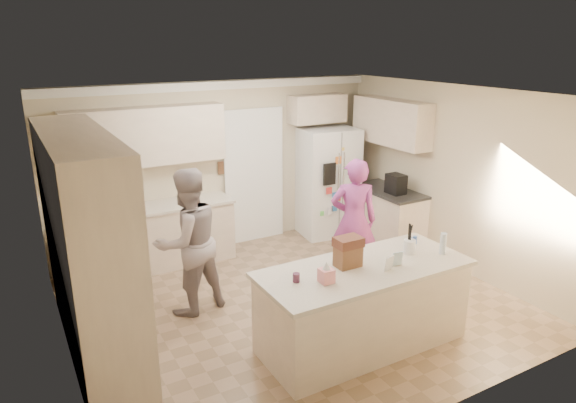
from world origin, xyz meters
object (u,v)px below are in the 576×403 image
tissue_box (326,276)px  teen_boy (188,242)px  teen_girl (354,221)px  refrigerator (328,182)px  utensil_crock (409,246)px  island_base (363,308)px  coffee_maker (396,184)px  dollhouse_body (348,256)px

tissue_box → teen_boy: 1.92m
teen_girl → refrigerator: bearing=-83.9°
utensil_crock → teen_boy: (-2.00, 1.59, -0.11)m
utensil_crock → tissue_box: (-1.20, -0.15, -0.00)m
teen_boy → teen_girl: (2.21, -0.28, -0.04)m
utensil_crock → tissue_box: bearing=-172.9°
utensil_crock → teen_girl: bearing=80.9°
utensil_crock → teen_girl: (0.21, 1.31, -0.14)m
teen_boy → refrigerator: bearing=-167.5°
refrigerator → utensil_crock: 3.09m
refrigerator → island_base: (-1.55, -3.01, -0.46)m
teen_boy → teen_girl: teen_boy is taller
refrigerator → teen_girl: size_ratio=1.05×
refrigerator → teen_boy: size_ratio=1.01×
coffee_maker → teen_boy: 3.42m
island_base → teen_girl: (0.86, 1.36, 0.42)m
coffee_maker → utensil_crock: size_ratio=2.00×
dollhouse_body → teen_girl: 1.62m
refrigerator → utensil_crock: refrigerator is taller
refrigerator → dollhouse_body: refrigerator is taller
island_base → utensil_crock: utensil_crock is taller
dollhouse_body → teen_boy: (-1.20, 1.54, -0.14)m
refrigerator → tissue_box: bearing=-116.8°
coffee_maker → island_base: (-2.05, -1.90, -0.63)m
coffee_maker → teen_boy: teen_boy is taller
utensil_crock → dollhouse_body: size_ratio=0.58×
coffee_maker → dollhouse_body: 2.84m
utensil_crock → teen_girl: size_ratio=0.09×
tissue_box → dollhouse_body: 0.45m
dollhouse_body → refrigerator: bearing=59.7°
coffee_maker → island_base: coffee_maker is taller
refrigerator → teen_girl: bearing=-105.4°
island_base → utensil_crock: size_ratio=14.67×
utensil_crock → teen_boy: size_ratio=0.08×
coffee_maker → dollhouse_body: (-2.20, -1.80, -0.03)m
island_base → tissue_box: bearing=-169.7°
utensil_crock → dollhouse_body: 0.80m
teen_girl → utensil_crock: bearing=109.6°
teen_boy → coffee_maker: bearing=171.7°
refrigerator → teen_boy: bearing=-147.6°
island_base → refrigerator: bearing=62.8°
tissue_box → dollhouse_body: bearing=26.6°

